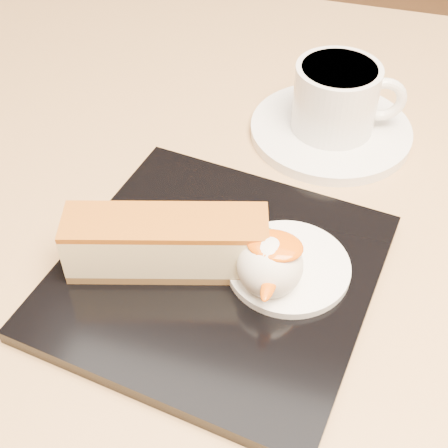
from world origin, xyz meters
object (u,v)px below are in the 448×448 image
(dessert_plate, at_px, (216,275))
(ice_cream_scoop, at_px, (270,265))
(table, at_px, (238,321))
(coffee_cup, at_px, (338,97))
(saucer, at_px, (331,131))
(cheesecake, at_px, (167,243))

(dessert_plate, distance_m, ice_cream_scoop, 0.05)
(table, distance_m, coffee_cup, 0.24)
(table, xyz_separation_m, saucer, (0.05, 0.12, 0.16))
(cheesecake, distance_m, ice_cream_scoop, 0.08)
(saucer, xyz_separation_m, coffee_cup, (0.00, 0.00, 0.04))
(ice_cream_scoop, height_order, saucer, ice_cream_scoop)
(cheesecake, distance_m, saucer, 0.23)
(coffee_cup, bearing_deg, saucer, -180.00)
(table, relative_size, saucer, 5.33)
(dessert_plate, bearing_deg, saucer, 75.69)
(table, xyz_separation_m, coffee_cup, (0.06, 0.12, 0.20))
(saucer, bearing_deg, cheesecake, -112.72)
(table, xyz_separation_m, ice_cream_scoop, (0.04, -0.08, 0.19))
(table, height_order, coffee_cup, coffee_cup)
(dessert_plate, height_order, saucer, dessert_plate)
(cheesecake, relative_size, saucer, 0.98)
(cheesecake, bearing_deg, dessert_plate, -7.62)
(dessert_plate, height_order, ice_cream_scoop, ice_cream_scoop)
(ice_cream_scoop, bearing_deg, saucer, 86.86)
(table, relative_size, coffee_cup, 7.90)
(saucer, relative_size, coffee_cup, 1.48)
(ice_cream_scoop, relative_size, coffee_cup, 0.45)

